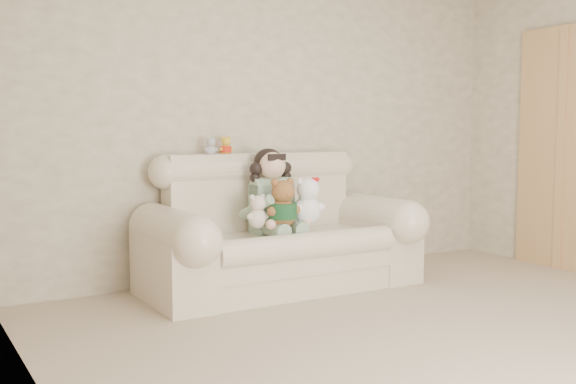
% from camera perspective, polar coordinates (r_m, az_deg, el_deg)
% --- Properties ---
extents(floor, '(5.00, 5.00, 0.00)m').
position_cam_1_polar(floor, '(3.89, 18.26, -13.16)').
color(floor, gray).
rests_on(floor, ground).
extents(wall_back, '(4.50, 0.00, 4.50)m').
position_cam_1_polar(wall_back, '(5.65, -0.91, 6.17)').
color(wall_back, beige).
rests_on(wall_back, ground).
extents(wall_left, '(0.00, 5.00, 5.00)m').
position_cam_1_polar(wall_left, '(2.47, -17.75, 7.03)').
color(wall_left, beige).
rests_on(wall_left, ground).
extents(sofa, '(2.10, 0.95, 1.03)m').
position_cam_1_polar(sofa, '(5.13, -0.57, -2.52)').
color(sofa, beige).
rests_on(sofa, floor).
extents(door_panel, '(0.06, 0.90, 2.10)m').
position_cam_1_polar(door_panel, '(6.30, 22.26, 3.42)').
color(door_panel, '#BC8050').
rests_on(door_panel, floor).
extents(seated_child, '(0.42, 0.50, 0.66)m').
position_cam_1_polar(seated_child, '(5.16, -1.40, 0.16)').
color(seated_child, '#30743D').
rests_on(seated_child, sofa).
extents(brown_teddy, '(0.33, 0.30, 0.42)m').
position_cam_1_polar(brown_teddy, '(4.92, -0.47, -0.55)').
color(brown_teddy, brown).
rests_on(brown_teddy, sofa).
extents(white_cat, '(0.28, 0.22, 0.43)m').
position_cam_1_polar(white_cat, '(5.06, 1.65, -0.37)').
color(white_cat, white).
rests_on(white_cat, sofa).
extents(cream_teddy, '(0.20, 0.17, 0.29)m').
position_cam_1_polar(cream_teddy, '(4.90, -2.59, -1.37)').
color(cream_teddy, '#F0E3D0').
rests_on(cream_teddy, sofa).
extents(yellow_mini_bear, '(0.12, 0.09, 0.18)m').
position_cam_1_polar(yellow_mini_bear, '(5.28, -5.29, 4.04)').
color(yellow_mini_bear, gold).
rests_on(yellow_mini_bear, sofa).
extents(grey_mini_plush, '(0.13, 0.11, 0.17)m').
position_cam_1_polar(grey_mini_plush, '(5.20, -6.58, 3.98)').
color(grey_mini_plush, '#B1B2B8').
rests_on(grey_mini_plush, sofa).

